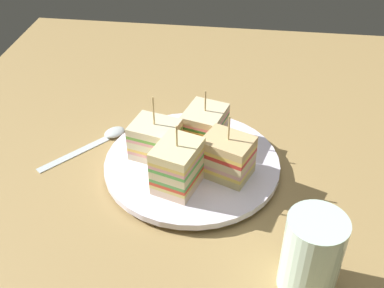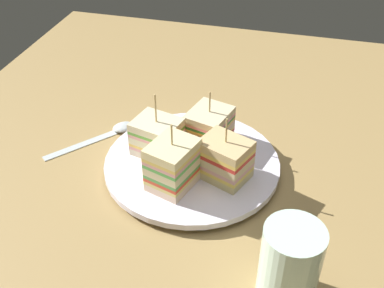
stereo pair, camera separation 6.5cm
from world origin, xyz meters
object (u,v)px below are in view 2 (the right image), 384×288
object	(u,v)px
sandwich_wedge_0	(173,165)
spoon	(111,132)
sandwich_wedge_2	(209,127)
sandwich_wedge_1	(224,159)
drinking_glass	(289,269)
sandwich_wedge_3	(157,137)
plate	(192,164)
chip_pile	(189,156)

from	to	relation	value
sandwich_wedge_0	spoon	bearing A→B (deg)	69.69
sandwich_wedge_2	sandwich_wedge_1	bearing A→B (deg)	43.12
sandwich_wedge_0	drinking_glass	world-z (taller)	sandwich_wedge_0
sandwich_wedge_0	sandwich_wedge_1	world-z (taller)	sandwich_wedge_0
sandwich_wedge_2	sandwich_wedge_3	xyz separation A→B (cm)	(4.38, -6.50, 0.03)
sandwich_wedge_0	spoon	size ratio (longest dim) A/B	0.75
sandwich_wedge_2	plate	bearing A→B (deg)	2.83
sandwich_wedge_0	sandwich_wedge_3	world-z (taller)	same
sandwich_wedge_0	chip_pile	bearing A→B (deg)	7.34
sandwich_wedge_1	sandwich_wedge_0	bearing A→B (deg)	50.08
spoon	chip_pile	bearing A→B (deg)	-71.91
plate	drinking_glass	bearing A→B (deg)	40.30
plate	chip_pile	distance (cm)	2.02
chip_pile	drinking_glass	bearing A→B (deg)	41.84
plate	sandwich_wedge_2	bearing A→B (deg)	167.31
sandwich_wedge_0	chip_pile	size ratio (longest dim) A/B	1.36
plate	sandwich_wedge_3	xyz separation A→B (cm)	(-0.87, -5.31, 3.27)
sandwich_wedge_0	chip_pile	world-z (taller)	sandwich_wedge_0
sandwich_wedge_0	chip_pile	distance (cm)	5.18
spoon	drinking_glass	xyz separation A→B (cm)	(22.90, 29.63, 3.86)
chip_pile	spoon	size ratio (longest dim) A/B	0.55
sandwich_wedge_1	spoon	xyz separation A→B (cm)	(-7.25, -19.63, -4.17)
sandwich_wedge_2	sandwich_wedge_0	bearing A→B (deg)	2.83
sandwich_wedge_3	drinking_glass	size ratio (longest dim) A/B	0.98
plate	drinking_glass	size ratio (longest dim) A/B	2.52
spoon	drinking_glass	world-z (taller)	drinking_glass
sandwich_wedge_2	chip_pile	size ratio (longest dim) A/B	1.20
sandwich_wedge_3	chip_pile	distance (cm)	5.36
sandwich_wedge_0	sandwich_wedge_2	xyz separation A→B (cm)	(-10.52, 2.37, -0.70)
chip_pile	drinking_glass	world-z (taller)	drinking_glass
sandwich_wedge_1	sandwich_wedge_3	distance (cm)	10.71
sandwich_wedge_0	sandwich_wedge_1	xyz separation A→B (cm)	(-3.23, 6.17, -0.38)
chip_pile	drinking_glass	distance (cm)	23.01
chip_pile	sandwich_wedge_1	bearing A→B (deg)	74.64
sandwich_wedge_1	drinking_glass	distance (cm)	18.58
sandwich_wedge_3	drinking_glass	bearing A→B (deg)	-28.31
drinking_glass	spoon	bearing A→B (deg)	-127.70
sandwich_wedge_0	drinking_glass	distance (cm)	20.40
sandwich_wedge_0	sandwich_wedge_3	xyz separation A→B (cm)	(-6.13, -4.13, -0.66)
plate	sandwich_wedge_1	bearing A→B (deg)	67.91
sandwich_wedge_0	sandwich_wedge_3	size ratio (longest dim) A/B	1.00
sandwich_wedge_0	drinking_glass	xyz separation A→B (cm)	(12.42, 16.18, -0.69)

